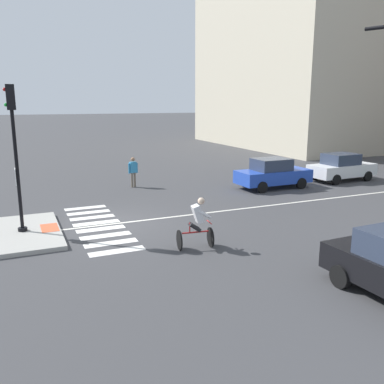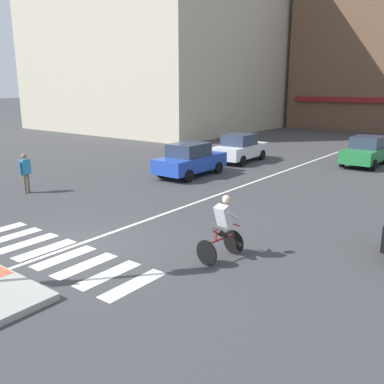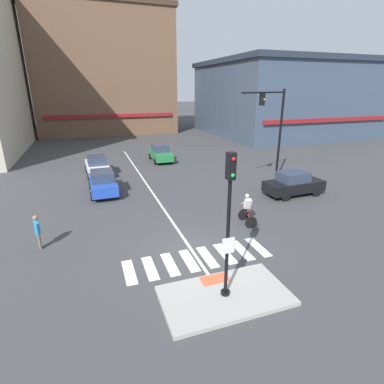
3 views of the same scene
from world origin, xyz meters
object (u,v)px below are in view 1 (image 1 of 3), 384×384
(signal_pole, at_px, (15,145))
(pedestrian_at_curb_left, at_px, (133,170))
(car_blue_westbound_far, at_px, (273,173))
(car_white_westbound_distant, at_px, (342,167))
(cyclist, at_px, (197,222))

(signal_pole, bearing_deg, pedestrian_at_curb_left, 137.94)
(car_blue_westbound_far, bearing_deg, car_white_westbound_distant, 91.63)
(car_blue_westbound_far, distance_m, cyclist, 10.47)
(signal_pole, bearing_deg, car_white_westbound_distant, 100.88)
(car_white_westbound_distant, bearing_deg, car_blue_westbound_far, -88.37)
(signal_pole, distance_m, car_white_westbound_distant, 18.38)
(signal_pole, bearing_deg, cyclist, 53.89)
(car_blue_westbound_far, xyz_separation_m, cyclist, (7.05, -7.74, 0.06))
(signal_pole, bearing_deg, car_blue_westbound_far, 104.36)
(car_blue_westbound_far, xyz_separation_m, pedestrian_at_curb_left, (-3.28, -6.95, 0.17))
(car_white_westbound_distant, relative_size, pedestrian_at_curb_left, 2.50)
(cyclist, bearing_deg, car_white_westbound_distant, 119.40)
(car_white_westbound_distant, height_order, pedestrian_at_curb_left, pedestrian_at_curb_left)
(signal_pole, distance_m, car_blue_westbound_far, 13.51)
(cyclist, height_order, pedestrian_at_curb_left, cyclist)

